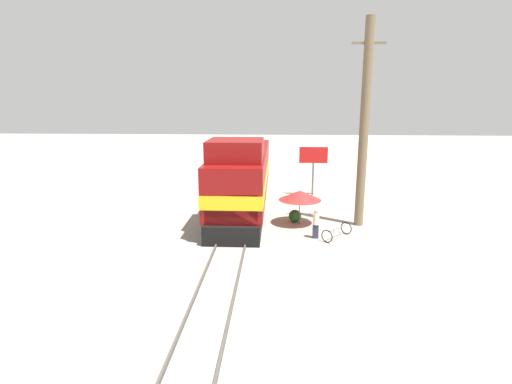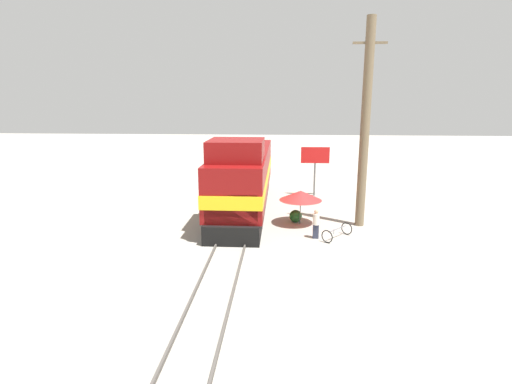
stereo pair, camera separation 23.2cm
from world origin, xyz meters
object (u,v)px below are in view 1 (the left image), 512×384
object	(u,v)px
vendor_umbrella	(300,195)
billboard_sign	(313,159)
utility_pole	(364,125)
person_bystander	(316,223)
locomotive	(242,178)
bicycle	(337,232)

from	to	relation	value
vendor_umbrella	billboard_sign	distance (m)	7.46
utility_pole	person_bystander	distance (m)	6.09
locomotive	utility_pole	size ratio (longest dim) A/B	1.32
billboard_sign	bicycle	bearing A→B (deg)	-87.32
vendor_umbrella	billboard_sign	xyz separation A→B (m)	(1.37, 7.25, 1.08)
locomotive	bicycle	distance (m)	7.84
utility_pole	bicycle	xyz separation A→B (m)	(-1.60, -2.42, -5.36)
locomotive	utility_pole	bearing A→B (deg)	-23.11
locomotive	utility_pole	distance (m)	8.42
vendor_umbrella	utility_pole	bearing A→B (deg)	0.62
utility_pole	locomotive	bearing A→B (deg)	156.89
bicycle	locomotive	bearing A→B (deg)	175.95
vendor_umbrella	person_bystander	size ratio (longest dim) A/B	1.58
vendor_umbrella	bicycle	size ratio (longest dim) A/B	1.33
person_bystander	billboard_sign	bearing A→B (deg)	86.09
vendor_umbrella	bicycle	bearing A→B (deg)	-52.62
vendor_umbrella	billboard_sign	size ratio (longest dim) A/B	0.67
utility_pole	bicycle	distance (m)	6.10
vendor_umbrella	person_bystander	xyz separation A→B (m)	(0.71, -2.41, -0.89)
bicycle	person_bystander	bearing A→B (deg)	-137.80
person_bystander	bicycle	xyz separation A→B (m)	(1.11, 0.02, -0.49)
locomotive	person_bystander	world-z (taller)	locomotive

